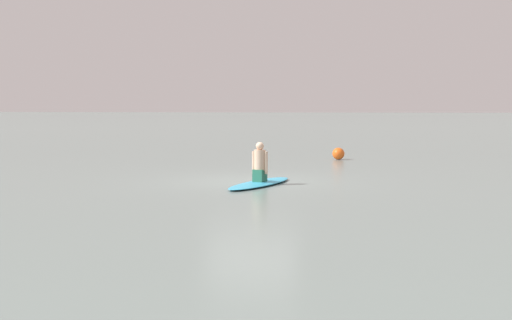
% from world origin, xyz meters
% --- Properties ---
extents(ground_plane, '(400.00, 400.00, 0.00)m').
position_xyz_m(ground_plane, '(0.00, 0.00, 0.00)').
color(ground_plane, slate).
extents(surfboard, '(1.65, 3.26, 0.10)m').
position_xyz_m(surfboard, '(0.39, -0.82, 0.05)').
color(surfboard, '#339EC6').
rests_on(surfboard, ground).
extents(person_paddler, '(0.45, 0.41, 1.03)m').
position_xyz_m(person_paddler, '(0.39, -0.82, 0.56)').
color(person_paddler, '#26664C').
rests_on(person_paddler, surfboard).
extents(buoy_marker, '(0.47, 0.47, 0.47)m').
position_xyz_m(buoy_marker, '(1.97, 7.85, 0.23)').
color(buoy_marker, '#E55919').
rests_on(buoy_marker, ground).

